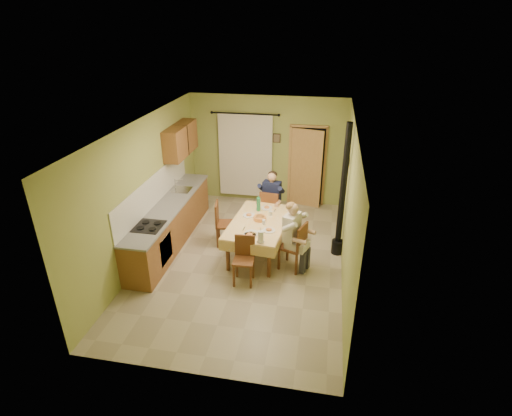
% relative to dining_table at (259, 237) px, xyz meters
% --- Properties ---
extents(floor, '(4.00, 6.00, 0.01)m').
position_rel_dining_table_xyz_m(floor, '(-0.28, -0.30, -0.38)').
color(floor, tan).
rests_on(floor, ground).
extents(room_shell, '(4.04, 6.04, 2.82)m').
position_rel_dining_table_xyz_m(room_shell, '(-0.28, -0.30, 1.44)').
color(room_shell, '#9FAA57').
rests_on(room_shell, ground).
extents(kitchen_run, '(0.64, 3.64, 1.56)m').
position_rel_dining_table_xyz_m(kitchen_run, '(-1.98, 0.10, 0.10)').
color(kitchen_run, brown).
rests_on(kitchen_run, ground).
extents(upper_cabinets, '(0.35, 1.40, 0.70)m').
position_rel_dining_table_xyz_m(upper_cabinets, '(-2.10, 1.40, 1.57)').
color(upper_cabinets, brown).
rests_on(upper_cabinets, room_shell).
extents(curtain, '(1.70, 0.07, 2.22)m').
position_rel_dining_table_xyz_m(curtain, '(-0.83, 2.60, 0.88)').
color(curtain, black).
rests_on(curtain, ground).
extents(doorway, '(0.96, 0.26, 2.15)m').
position_rel_dining_table_xyz_m(doorway, '(0.77, 2.62, 0.67)').
color(doorway, black).
rests_on(doorway, ground).
extents(dining_table, '(1.26, 1.93, 0.76)m').
position_rel_dining_table_xyz_m(dining_table, '(0.00, 0.00, 0.00)').
color(dining_table, '#E9C27A').
rests_on(dining_table, ground).
extents(tableware, '(0.76, 1.61, 0.33)m').
position_rel_dining_table_xyz_m(tableware, '(0.02, -0.10, 0.43)').
color(tableware, white).
rests_on(tableware, dining_table).
extents(chair_far, '(0.49, 0.49, 0.99)m').
position_rel_dining_table_xyz_m(chair_far, '(0.08, 1.09, -0.09)').
color(chair_far, brown).
rests_on(chair_far, ground).
extents(chair_near, '(0.39, 0.39, 0.93)m').
position_rel_dining_table_xyz_m(chair_near, '(-0.10, -1.06, -0.09)').
color(chair_near, brown).
rests_on(chair_near, ground).
extents(chair_right, '(0.56, 0.56, 1.00)m').
position_rel_dining_table_xyz_m(chair_right, '(0.75, -0.42, -0.09)').
color(chair_right, brown).
rests_on(chair_right, ground).
extents(chair_left, '(0.49, 0.49, 0.99)m').
position_rel_dining_table_xyz_m(chair_left, '(-0.78, 0.25, -0.09)').
color(chair_left, brown).
rests_on(chair_left, ground).
extents(man_far, '(0.62, 0.51, 1.39)m').
position_rel_dining_table_xyz_m(man_far, '(0.09, 1.11, 0.50)').
color(man_far, '#141938').
rests_on(man_far, chair_far).
extents(man_right, '(0.58, 0.65, 1.39)m').
position_rel_dining_table_xyz_m(man_right, '(0.74, -0.41, 0.50)').
color(man_right, silver).
rests_on(man_right, chair_right).
extents(stove_flue, '(0.24, 0.24, 2.80)m').
position_rel_dining_table_xyz_m(stove_flue, '(1.62, 0.30, 0.65)').
color(stove_flue, black).
rests_on(stove_flue, ground).
extents(picture_back, '(0.19, 0.03, 0.23)m').
position_rel_dining_table_xyz_m(picture_back, '(-0.03, 2.67, 1.37)').
color(picture_back, black).
rests_on(picture_back, room_shell).
extents(picture_right, '(0.03, 0.31, 0.21)m').
position_rel_dining_table_xyz_m(picture_right, '(1.69, 0.90, 1.47)').
color(picture_right, brown).
rests_on(picture_right, room_shell).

